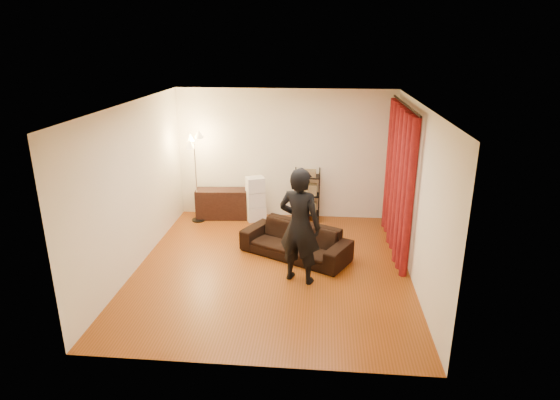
# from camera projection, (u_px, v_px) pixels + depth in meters

# --- Properties ---
(floor) EXTENTS (5.00, 5.00, 0.00)m
(floor) POSITION_uv_depth(u_px,v_px,m) (272.00, 268.00, 7.82)
(floor) COLOR brown
(floor) RESTS_ON ground
(ceiling) EXTENTS (5.00, 5.00, 0.00)m
(ceiling) POSITION_uv_depth(u_px,v_px,m) (271.00, 105.00, 6.95)
(ceiling) COLOR white
(ceiling) RESTS_ON ground
(wall_back) EXTENTS (5.00, 0.00, 5.00)m
(wall_back) POSITION_uv_depth(u_px,v_px,m) (285.00, 154.00, 9.74)
(wall_back) COLOR #EEE4C8
(wall_back) RESTS_ON ground
(wall_front) EXTENTS (5.00, 0.00, 5.00)m
(wall_front) POSITION_uv_depth(u_px,v_px,m) (247.00, 262.00, 5.03)
(wall_front) COLOR #EEE4C8
(wall_front) RESTS_ON ground
(wall_left) EXTENTS (0.00, 5.00, 5.00)m
(wall_left) POSITION_uv_depth(u_px,v_px,m) (134.00, 187.00, 7.58)
(wall_left) COLOR #EEE4C8
(wall_left) RESTS_ON ground
(wall_right) EXTENTS (0.00, 5.00, 5.00)m
(wall_right) POSITION_uv_depth(u_px,v_px,m) (417.00, 195.00, 7.19)
(wall_right) COLOR #EEE4C8
(wall_right) RESTS_ON ground
(curtain_rod) EXTENTS (0.04, 2.65, 0.04)m
(curtain_rod) POSITION_uv_depth(u_px,v_px,m) (406.00, 105.00, 7.86)
(curtain_rod) COLOR black
(curtain_rod) RESTS_ON wall_right
(curtain) EXTENTS (0.22, 2.65, 2.55)m
(curtain) POSITION_uv_depth(u_px,v_px,m) (398.00, 179.00, 8.29)
(curtain) COLOR maroon
(curtain) RESTS_ON ground
(sofa) EXTENTS (2.04, 1.55, 0.56)m
(sofa) POSITION_uv_depth(u_px,v_px,m) (295.00, 241.00, 8.17)
(sofa) COLOR black
(sofa) RESTS_ON ground
(person) EXTENTS (0.78, 0.64, 1.84)m
(person) POSITION_uv_depth(u_px,v_px,m) (300.00, 226.00, 7.13)
(person) COLOR black
(person) RESTS_ON ground
(media_cabinet) EXTENTS (1.11, 0.49, 0.63)m
(media_cabinet) POSITION_uv_depth(u_px,v_px,m) (222.00, 204.00, 9.93)
(media_cabinet) COLOR black
(media_cabinet) RESTS_ON ground
(storage_boxes) EXTENTS (0.47, 0.43, 0.94)m
(storage_boxes) POSITION_uv_depth(u_px,v_px,m) (255.00, 199.00, 9.74)
(storage_boxes) COLOR silver
(storage_boxes) RESTS_ON ground
(wire_shelf) EXTENTS (0.53, 0.39, 1.10)m
(wire_shelf) POSITION_uv_depth(u_px,v_px,m) (307.00, 195.00, 9.75)
(wire_shelf) COLOR black
(wire_shelf) RESTS_ON ground
(floor_lamp) EXTENTS (0.41, 0.41, 1.85)m
(floor_lamp) POSITION_uv_depth(u_px,v_px,m) (196.00, 178.00, 9.57)
(floor_lamp) COLOR silver
(floor_lamp) RESTS_ON ground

